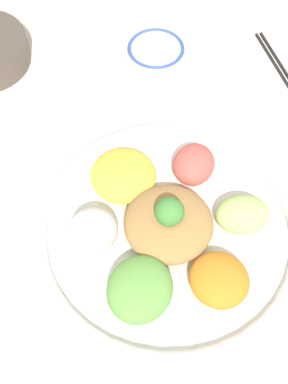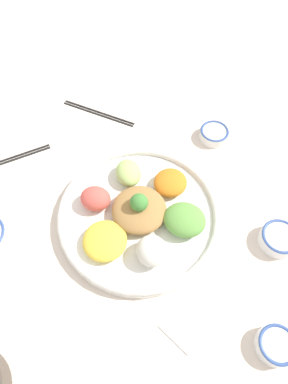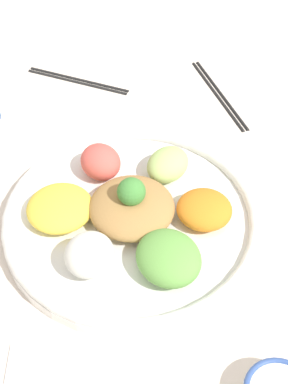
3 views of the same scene
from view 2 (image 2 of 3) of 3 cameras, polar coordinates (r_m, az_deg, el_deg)
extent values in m
plane|color=silver|center=(0.83, -1.56, -5.45)|extent=(2.40, 2.40, 0.00)
cylinder|color=white|center=(0.83, -0.83, -4.21)|extent=(0.41, 0.41, 0.02)
torus|color=white|center=(0.81, -0.84, -3.73)|extent=(0.41, 0.41, 0.02)
ellipsoid|color=white|center=(0.75, 1.38, -10.41)|extent=(0.10, 0.09, 0.06)
ellipsoid|color=#6BAD4C|center=(0.79, 7.23, -4.90)|extent=(0.14, 0.14, 0.05)
ellipsoid|color=orange|center=(0.84, 4.70, 1.69)|extent=(0.10, 0.10, 0.04)
ellipsoid|color=#B7DB7A|center=(0.86, -2.79, 3.43)|extent=(0.10, 0.09, 0.05)
ellipsoid|color=#E55B51|center=(0.82, -8.62, -1.15)|extent=(0.10, 0.10, 0.05)
ellipsoid|color=yellow|center=(0.77, -6.99, -8.59)|extent=(0.12, 0.12, 0.04)
ellipsoid|color=#AD7F47|center=(0.80, -0.86, -3.14)|extent=(0.14, 0.14, 0.05)
sphere|color=#478E3D|center=(0.77, -0.89, -1.87)|extent=(0.04, 0.04, 0.04)
cylinder|color=white|center=(1.00, 12.29, 9.98)|extent=(0.08, 0.08, 0.03)
torus|color=#38569E|center=(0.99, 12.44, 10.49)|extent=(0.08, 0.08, 0.01)
cylinder|color=maroon|center=(0.99, 12.41, 10.38)|extent=(0.07, 0.07, 0.00)
cylinder|color=white|center=(0.86, 22.78, -7.72)|extent=(0.09, 0.09, 0.03)
torus|color=#38569E|center=(0.84, 23.15, -7.27)|extent=(0.09, 0.09, 0.01)
cylinder|color=white|center=(0.85, 23.08, -7.35)|extent=(0.08, 0.08, 0.00)
cylinder|color=white|center=(0.78, 22.34, -23.90)|extent=(0.08, 0.08, 0.03)
torus|color=#38569E|center=(0.77, 22.76, -23.72)|extent=(0.08, 0.08, 0.01)
cylinder|color=#5B3319|center=(0.77, 22.68, -23.75)|extent=(0.07, 0.07, 0.00)
cylinder|color=black|center=(1.01, -22.72, 5.67)|extent=(0.06, 0.23, 0.01)
cylinder|color=black|center=(1.00, -22.60, 5.26)|extent=(0.06, 0.23, 0.01)
cylinder|color=black|center=(1.06, -7.96, 13.96)|extent=(0.22, 0.13, 0.01)
cylinder|color=black|center=(1.06, -8.23, 13.60)|extent=(0.22, 0.13, 0.01)
cube|color=silver|center=(0.75, 5.46, -24.49)|extent=(0.08, 0.03, 0.01)
ellipsoid|color=silver|center=(0.75, 9.54, -27.52)|extent=(0.05, 0.05, 0.01)
camera|label=1|loc=(0.53, 62.93, 38.45)|focal=50.00mm
camera|label=3|loc=(0.41, 81.18, -5.06)|focal=50.00mm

